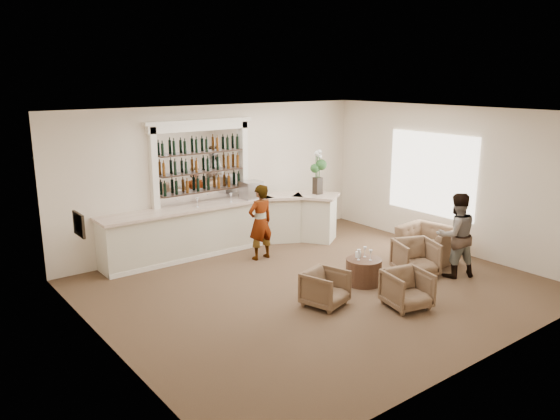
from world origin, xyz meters
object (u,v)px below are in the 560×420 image
at_px(sommelier, 260,222).
at_px(armchair_right, 416,258).
at_px(guest, 456,235).
at_px(armchair_far, 429,244).
at_px(cocktail_table, 364,271).
at_px(bar_counter, 225,227).
at_px(armchair_center, 407,289).
at_px(espresso_machine, 251,190).
at_px(armchair_left, 325,288).
at_px(flower_vase, 318,169).

height_order(sommelier, armchair_right, sommelier).
height_order(guest, armchair_far, guest).
distance_m(armchair_right, armchair_far, 1.03).
height_order(cocktail_table, armchair_far, armchair_far).
relative_size(bar_counter, armchair_far, 5.00).
distance_m(sommelier, armchair_right, 3.36).
bearing_deg(guest, armchair_center, 36.67).
relative_size(armchair_center, espresso_machine, 1.59).
bearing_deg(cocktail_table, armchair_left, -165.96).
xyz_separation_m(bar_counter, armchair_far, (3.16, -3.27, -0.20)).
relative_size(armchair_center, armchair_right, 0.92).
distance_m(guest, espresso_machine, 4.69).
bearing_deg(armchair_far, guest, -30.54).
distance_m(cocktail_table, espresso_machine, 3.58).
distance_m(bar_counter, armchair_far, 4.55).
xyz_separation_m(sommelier, armchair_right, (1.91, -2.73, -0.47)).
height_order(armchair_right, flower_vase, flower_vase).
xyz_separation_m(armchair_right, espresso_machine, (-1.48, 3.68, 0.98)).
height_order(sommelier, armchair_far, sommelier).
relative_size(armchair_left, flower_vase, 0.65).
bearing_deg(guest, armchair_right, -18.99).
distance_m(bar_counter, espresso_machine, 1.06).
height_order(sommelier, flower_vase, flower_vase).
distance_m(bar_counter, armchair_right, 4.30).
bearing_deg(flower_vase, sommelier, -169.07).
distance_m(bar_counter, armchair_left, 3.74).
relative_size(guest, espresso_machine, 3.71).
height_order(armchair_far, espresso_machine, espresso_machine).
xyz_separation_m(guest, armchair_right, (-0.55, 0.52, -0.50)).
height_order(armchair_left, espresso_machine, espresso_machine).
bearing_deg(armchair_far, cocktail_table, -94.36).
height_order(armchair_left, armchair_center, armchair_center).
xyz_separation_m(bar_counter, flower_vase, (2.29, -0.57, 1.17)).
xyz_separation_m(armchair_left, armchair_far, (3.43, 0.44, 0.05)).
distance_m(armchair_center, armchair_far, 2.73).
xyz_separation_m(armchair_center, armchair_right, (1.41, 0.96, 0.03)).
height_order(sommelier, guest, guest).
relative_size(guest, armchair_left, 2.44).
height_order(armchair_left, armchair_right, armchair_right).
bearing_deg(armchair_left, armchair_right, -15.59).
bearing_deg(armchair_center, armchair_far, 43.66).
bearing_deg(armchair_left, armchair_center, -57.05).
height_order(guest, armchair_left, guest).
xyz_separation_m(bar_counter, armchair_left, (-0.27, -3.72, -0.25)).
xyz_separation_m(guest, armchair_far, (0.39, 0.93, -0.48)).
bearing_deg(espresso_machine, bar_counter, 178.84).
height_order(bar_counter, armchair_left, bar_counter).
relative_size(armchair_left, espresso_machine, 1.52).
distance_m(sommelier, armchair_center, 3.75).
relative_size(cocktail_table, armchair_left, 0.98).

